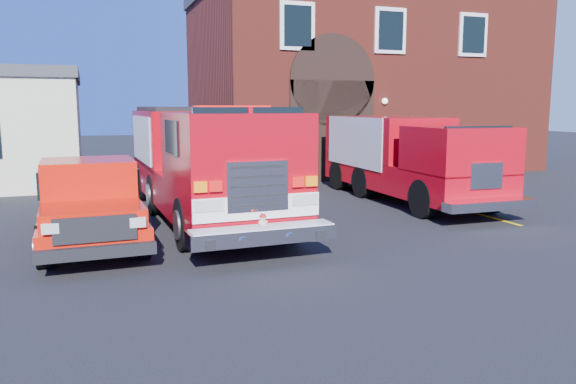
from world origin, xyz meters
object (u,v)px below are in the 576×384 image
object	(u,v)px
fire_station	(356,81)
secondary_truck	(406,156)
fire_engine	(203,161)
pickup_truck	(89,203)

from	to	relation	value
fire_station	secondary_truck	size ratio (longest dim) A/B	1.86
fire_engine	pickup_truck	world-z (taller)	fire_engine
fire_station	fire_engine	size ratio (longest dim) A/B	1.55
pickup_truck	secondary_truck	bearing A→B (deg)	15.08
pickup_truck	fire_engine	bearing A→B (deg)	32.29
fire_station	fire_engine	distance (m)	14.86
fire_engine	fire_station	bearing A→B (deg)	47.67
fire_engine	pickup_truck	xyz separation A→B (m)	(-2.89, -1.83, -0.67)
pickup_truck	fire_station	bearing A→B (deg)	44.77
fire_station	secondary_truck	distance (m)	10.91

